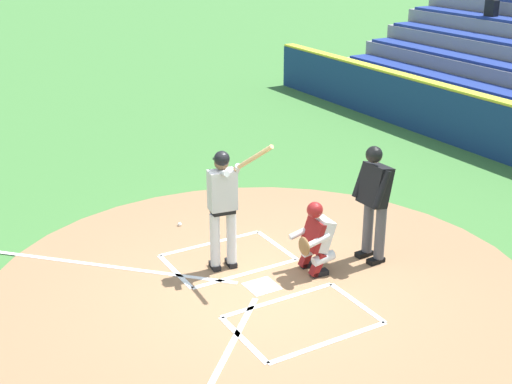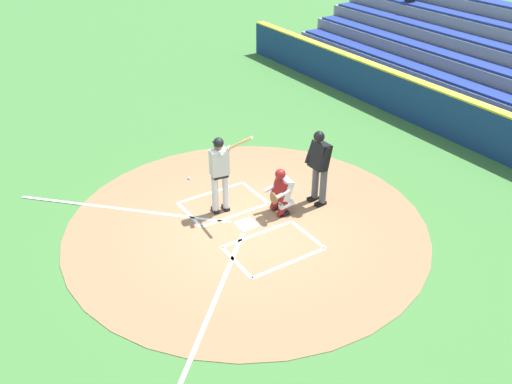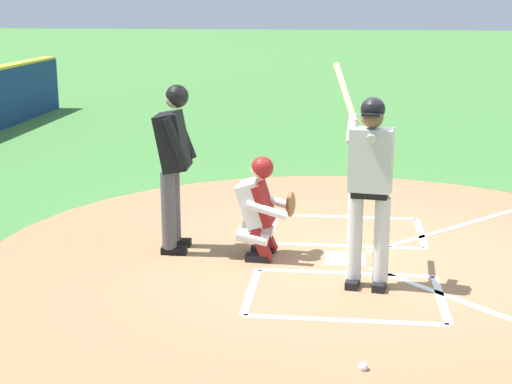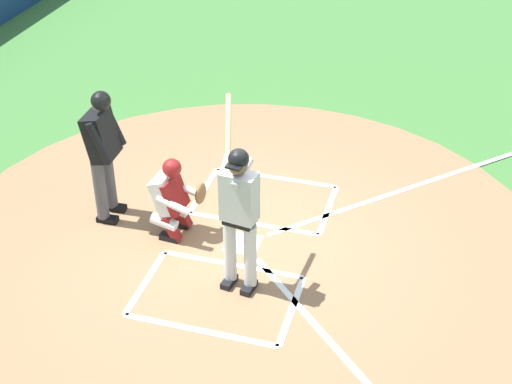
{
  "view_description": "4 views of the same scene",
  "coord_description": "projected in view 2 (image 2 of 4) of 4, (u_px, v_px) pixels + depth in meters",
  "views": [
    {
      "loc": [
        -7.55,
        4.49,
        4.92
      ],
      "look_at": [
        0.48,
        -0.18,
        1.28
      ],
      "focal_mm": 48.56,
      "sensor_mm": 36.0,
      "label": 1
    },
    {
      "loc": [
        -8.66,
        5.31,
        6.85
      ],
      "look_at": [
        -0.18,
        -0.13,
        0.89
      ],
      "focal_mm": 38.51,
      "sensor_mm": 36.0,
      "label": 2
    },
    {
      "loc": [
        7.98,
        -0.06,
        2.77
      ],
      "look_at": [
        0.52,
        -0.92,
        0.87
      ],
      "focal_mm": 54.1,
      "sensor_mm": 36.0,
      "label": 3
    },
    {
      "loc": [
        7.22,
        2.25,
        5.77
      ],
      "look_at": [
        0.26,
        0.25,
        1.02
      ],
      "focal_mm": 51.82,
      "sensor_mm": 36.0,
      "label": 4
    }
  ],
  "objects": [
    {
      "name": "ground_plane",
      "position": [
        247.0,
        225.0,
        12.23
      ],
      "size": [
        120.0,
        120.0,
        0.0
      ],
      "primitive_type": "plane",
      "color": "#427A38"
    },
    {
      "name": "dirt_circle",
      "position": [
        247.0,
        225.0,
        12.23
      ],
      "size": [
        8.0,
        8.0,
        0.01
      ],
      "primitive_type": "cylinder",
      "color": "#99704C",
      "rests_on": "ground"
    },
    {
      "name": "batter",
      "position": [
        220.0,
        170.0,
        12.14
      ],
      "size": [
        1.01,
        0.61,
        2.13
      ],
      "color": "silver",
      "rests_on": "ground"
    },
    {
      "name": "home_plate_and_chalk",
      "position": [
        212.0,
        237.0,
        11.81
      ],
      "size": [
        7.93,
        4.91,
        0.01
      ],
      "color": "white",
      "rests_on": "dirt_circle"
    },
    {
      "name": "plate_umpire",
      "position": [
        319.0,
        163.0,
        12.49
      ],
      "size": [
        0.59,
        0.42,
        1.86
      ],
      "color": "#4C4C51",
      "rests_on": "ground"
    },
    {
      "name": "baseball",
      "position": [
        189.0,
        178.0,
        13.99
      ],
      "size": [
        0.07,
        0.07,
        0.07
      ],
      "primitive_type": "sphere",
      "color": "white",
      "rests_on": "ground"
    },
    {
      "name": "backstop_wall",
      "position": [
        473.0,
        125.0,
        15.39
      ],
      "size": [
        22.0,
        0.36,
        1.31
      ],
      "color": "navy",
      "rests_on": "ground"
    },
    {
      "name": "catcher",
      "position": [
        281.0,
        191.0,
        12.36
      ],
      "size": [
        0.59,
        0.64,
        1.13
      ],
      "color": "black",
      "rests_on": "ground"
    }
  ]
}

